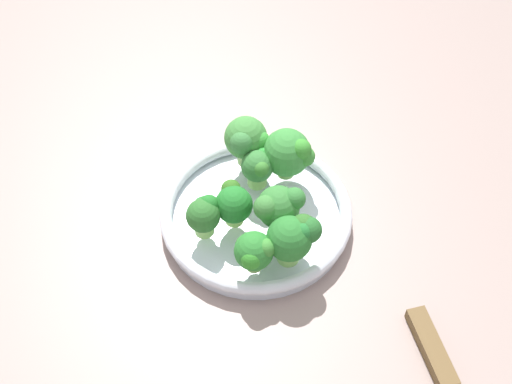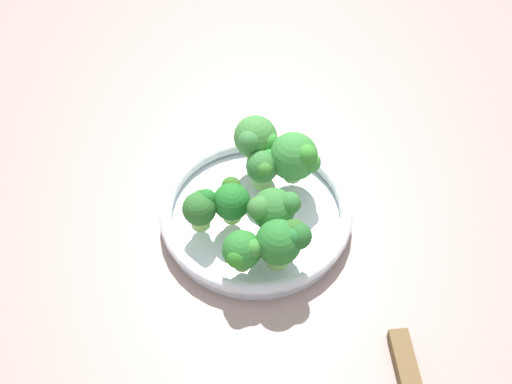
{
  "view_description": "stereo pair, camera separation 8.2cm",
  "coord_description": "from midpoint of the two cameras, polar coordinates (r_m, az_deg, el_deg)",
  "views": [
    {
      "loc": [
        22.05,
        48.85,
        69.63
      ],
      "look_at": [
        -1.81,
        2.21,
        5.85
      ],
      "focal_mm": 48.13,
      "sensor_mm": 36.0,
      "label": 1
    },
    {
      "loc": [
        14.44,
        52.01,
        69.63
      ],
      "look_at": [
        -1.81,
        2.21,
        5.85
      ],
      "focal_mm": 48.13,
      "sensor_mm": 36.0,
      "label": 2
    }
  ],
  "objects": [
    {
      "name": "broccoli_floret_2",
      "position": [
        0.85,
        6.05,
        2.72
      ],
      "size": [
        6.11,
        6.27,
        7.02
      ],
      "color": "#83BF5E",
      "rests_on": "bowl"
    },
    {
      "name": "broccoli_floret_5",
      "position": [
        0.79,
        4.42,
        -1.64
      ],
      "size": [
        6.24,
        5.09,
        7.04
      ],
      "color": "#9FC765",
      "rests_on": "bowl"
    },
    {
      "name": "broccoli_floret_0",
      "position": [
        0.77,
        5.37,
        -4.27
      ],
      "size": [
        6.36,
        5.3,
        6.56
      ],
      "color": "#86C761",
      "rests_on": "bowl"
    },
    {
      "name": "broccoli_floret_6",
      "position": [
        0.85,
        3.42,
        1.96
      ],
      "size": [
        4.29,
        4.83,
        5.3
      ],
      "color": "#81BE5A",
      "rests_on": "bowl"
    },
    {
      "name": "broccoli_floret_1",
      "position": [
        0.81,
        -1.73,
        -1.42
      ],
      "size": [
        4.3,
        4.24,
        5.16
      ],
      "color": "#95D167",
      "rests_on": "bowl"
    },
    {
      "name": "broccoli_floret_4",
      "position": [
        0.82,
        0.86,
        -0.85
      ],
      "size": [
        4.55,
        5.29,
        5.38
      ],
      "color": "#A1D464",
      "rests_on": "bowl"
    },
    {
      "name": "broccoli_floret_3",
      "position": [
        0.77,
        1.87,
        -5.09
      ],
      "size": [
        4.55,
        4.55,
        5.38
      ],
      "color": "#8EBE5E",
      "rests_on": "bowl"
    },
    {
      "name": "broccoli_floret_7",
      "position": [
        0.86,
        2.71,
        4.27
      ],
      "size": [
        5.5,
        5.58,
        7.21
      ],
      "color": "#8DBF62",
      "rests_on": "bowl"
    },
    {
      "name": "ground_plane",
      "position": [
        0.89,
        1.1,
        -2.3
      ],
      "size": [
        130.0,
        130.0,
        2.5
      ],
      "primitive_type": "cube",
      "color": "gray"
    },
    {
      "name": "bowl",
      "position": [
        0.86,
        2.74,
        -2.03
      ],
      "size": [
        24.06,
        24.06,
        2.85
      ],
      "color": "white",
      "rests_on": "ground_plane"
    }
  ]
}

